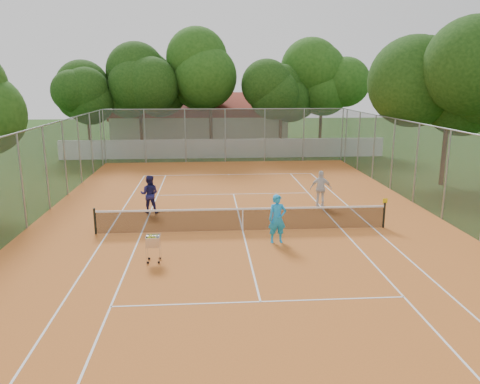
{
  "coord_description": "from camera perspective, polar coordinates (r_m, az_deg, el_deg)",
  "views": [
    {
      "loc": [
        -1.43,
        -18.3,
        6.01
      ],
      "look_at": [
        0.0,
        1.5,
        1.3
      ],
      "focal_mm": 35.0,
      "sensor_mm": 36.0,
      "label": 1
    }
  ],
  "objects": [
    {
      "name": "court_pad",
      "position": [
        19.31,
        0.32,
        -4.75
      ],
      "size": [
        18.0,
        34.0,
        0.02
      ],
      "primitive_type": "cube",
      "color": "#C06525",
      "rests_on": "ground"
    },
    {
      "name": "clubhouse",
      "position": [
        47.46,
        -4.87,
        8.7
      ],
      "size": [
        16.4,
        9.0,
        4.4
      ],
      "primitive_type": "cube",
      "color": "beige",
      "rests_on": "ground"
    },
    {
      "name": "player_near",
      "position": [
        17.72,
        4.57,
        -3.27
      ],
      "size": [
        0.72,
        0.5,
        1.87
      ],
      "primitive_type": "imported",
      "rotation": [
        0.0,
        0.0,
        0.08
      ],
      "color": "#1A98E4",
      "rests_on": "court_pad"
    },
    {
      "name": "boundary_wall",
      "position": [
        37.7,
        -1.93,
        5.32
      ],
      "size": [
        26.0,
        0.3,
        1.5
      ],
      "primitive_type": "cube",
      "color": "white",
      "rests_on": "ground"
    },
    {
      "name": "court_lines",
      "position": [
        19.31,
        0.32,
        -4.72
      ],
      "size": [
        10.98,
        23.78,
        0.01
      ],
      "primitive_type": "cube",
      "color": "white",
      "rests_on": "court_pad"
    },
    {
      "name": "perimeter_fence",
      "position": [
        18.79,
        0.33,
        1.02
      ],
      "size": [
        18.0,
        34.0,
        4.0
      ],
      "primitive_type": "cube",
      "color": "slate",
      "rests_on": "ground"
    },
    {
      "name": "tropical_trees",
      "position": [
        40.34,
        -2.15,
        11.91
      ],
      "size": [
        29.0,
        19.0,
        10.0
      ],
      "primitive_type": "cube",
      "color": "black",
      "rests_on": "ground"
    },
    {
      "name": "ground",
      "position": [
        19.31,
        0.32,
        -4.78
      ],
      "size": [
        120.0,
        120.0,
        0.0
      ],
      "primitive_type": "plane",
      "color": "#1A370F",
      "rests_on": "ground"
    },
    {
      "name": "player_far_left",
      "position": [
        22.09,
        -10.98,
        -0.26
      ],
      "size": [
        0.92,
        0.75,
        1.77
      ],
      "primitive_type": "imported",
      "rotation": [
        0.0,
        0.0,
        3.05
      ],
      "color": "#1B1A50",
      "rests_on": "court_pad"
    },
    {
      "name": "player_far_right",
      "position": [
        23.16,
        9.84,
        0.42
      ],
      "size": [
        1.1,
        0.63,
        1.77
      ],
      "primitive_type": "imported",
      "rotation": [
        0.0,
        0.0,
        2.94
      ],
      "color": "silver",
      "rests_on": "court_pad"
    },
    {
      "name": "tennis_net",
      "position": [
        19.16,
        0.32,
        -3.33
      ],
      "size": [
        11.88,
        0.1,
        0.98
      ],
      "primitive_type": "cube",
      "color": "black",
      "rests_on": "court_pad"
    },
    {
      "name": "ball_hopper",
      "position": [
        16.16,
        -10.52,
        -6.72
      ],
      "size": [
        0.56,
        0.56,
        1.02
      ],
      "primitive_type": "cube",
      "rotation": [
        0.0,
        0.0,
        -0.16
      ],
      "color": "silver",
      "rests_on": "court_pad"
    }
  ]
}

